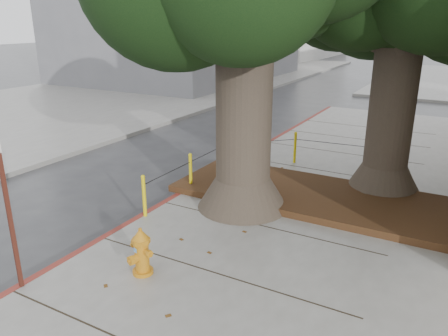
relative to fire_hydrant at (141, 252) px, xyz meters
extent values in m
plane|color=#28282B|center=(0.50, 0.60, -0.56)|extent=(140.00, 140.00, 0.00)
cube|color=slate|center=(-13.50, 10.60, -0.48)|extent=(14.00, 60.00, 0.15)
cube|color=maroon|center=(-1.50, 3.10, -0.48)|extent=(0.14, 26.00, 0.16)
cube|color=black|center=(1.40, 4.50, -0.33)|extent=(6.40, 2.60, 0.16)
cone|color=#4C3F33|center=(0.20, 3.30, -0.06)|extent=(2.04, 2.04, 0.70)
cylinder|color=#4C3F33|center=(0.20, 3.30, 1.97)|extent=(1.20, 1.20, 4.22)
cone|color=#4C3F33|center=(2.80, 5.80, -0.06)|extent=(1.77, 1.77, 0.70)
cylinder|color=#4C3F33|center=(2.80, 5.80, 1.76)|extent=(1.04, 1.04, 3.84)
cylinder|color=yellow|center=(-1.40, 1.80, 0.04)|extent=(0.08, 0.08, 0.90)
sphere|color=yellow|center=(-1.40, 1.80, 0.49)|extent=(0.09, 0.09, 0.09)
cylinder|color=yellow|center=(-1.40, 3.60, 0.04)|extent=(0.08, 0.08, 0.90)
sphere|color=yellow|center=(-1.40, 3.60, 0.49)|extent=(0.09, 0.09, 0.09)
cylinder|color=yellow|center=(-1.40, 5.40, 0.04)|extent=(0.08, 0.08, 0.90)
sphere|color=yellow|center=(-1.40, 5.40, 0.49)|extent=(0.09, 0.09, 0.09)
cylinder|color=yellow|center=(0.10, 6.90, 0.04)|extent=(0.08, 0.08, 0.90)
sphere|color=yellow|center=(0.10, 6.90, 0.49)|extent=(0.09, 0.09, 0.09)
cylinder|color=yellow|center=(2.30, 7.10, 0.04)|extent=(0.08, 0.08, 0.90)
sphere|color=yellow|center=(2.30, 7.10, 0.49)|extent=(0.09, 0.09, 0.09)
cylinder|color=black|center=(-1.40, 2.70, 0.31)|extent=(0.02, 1.80, 0.02)
cylinder|color=black|center=(-1.40, 4.50, 0.31)|extent=(0.02, 1.80, 0.02)
cylinder|color=black|center=(-0.65, 6.15, 0.31)|extent=(1.51, 1.51, 0.02)
cylinder|color=black|center=(1.20, 7.00, 0.31)|extent=(2.20, 0.22, 0.02)
cylinder|color=orange|center=(0.00, 0.01, -0.37)|extent=(0.43, 0.43, 0.07)
cylinder|color=orange|center=(0.00, 0.01, -0.08)|extent=(0.30, 0.30, 0.54)
cylinder|color=orange|center=(0.00, 0.01, 0.20)|extent=(0.39, 0.39, 0.08)
cone|color=orange|center=(0.00, 0.01, 0.30)|extent=(0.36, 0.36, 0.15)
cylinder|color=orange|center=(0.00, 0.01, 0.40)|extent=(0.08, 0.08, 0.05)
cylinder|color=orange|center=(-0.13, 0.05, 0.05)|extent=(0.17, 0.14, 0.10)
cylinder|color=orange|center=(0.14, -0.03, 0.05)|extent=(0.17, 0.14, 0.10)
cylinder|color=orange|center=(-0.03, -0.12, -0.08)|extent=(0.18, 0.18, 0.14)
cube|color=#5999D8|center=(-0.03, -0.11, 0.07)|extent=(0.07, 0.03, 0.08)
cube|color=#471911|center=(-1.45, -1.24, 0.89)|extent=(0.08, 0.08, 2.59)
imported|color=black|center=(-10.62, 19.76, 0.03)|extent=(2.02, 4.17, 1.17)
camera|label=1|loc=(4.30, -4.89, 3.63)|focal=35.00mm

